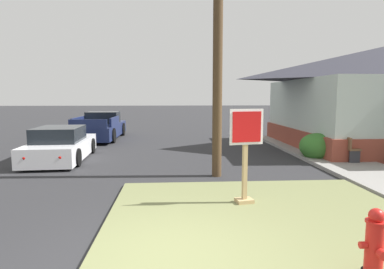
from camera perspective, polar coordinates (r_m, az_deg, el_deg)
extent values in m
plane|color=#2B2B2D|center=(4.94, -4.61, -21.86)|extent=(160.00, 160.00, 0.00)
cube|color=olive|center=(6.27, 13.37, -15.21)|extent=(5.99, 5.78, 0.08)
cube|color=gray|center=(11.61, 27.42, -5.47)|extent=(2.20, 16.64, 0.12)
cylinder|color=red|center=(4.88, 29.40, -16.87)|extent=(0.22, 0.22, 0.64)
cylinder|color=red|center=(4.76, 29.64, -13.18)|extent=(0.25, 0.25, 0.03)
sphere|color=red|center=(4.74, 29.69, -12.32)|extent=(0.19, 0.19, 0.19)
cube|color=red|center=(4.71, 29.74, -11.51)|extent=(0.04, 0.04, 0.04)
cylinder|color=red|center=(4.79, 27.85, -16.81)|extent=(0.08, 0.09, 0.09)
cylinder|color=red|center=(4.76, 30.48, -17.75)|extent=(0.12, 0.09, 0.12)
cube|color=tan|center=(7.00, 9.30, -4.07)|extent=(0.11, 0.11, 1.96)
cube|color=tan|center=(7.24, 9.15, -11.40)|extent=(0.41, 0.35, 0.08)
cube|color=white|center=(6.86, 9.58, 1.34)|extent=(0.74, 0.16, 0.75)
cube|color=red|center=(6.85, 9.62, 1.33)|extent=(0.63, 0.14, 0.64)
cylinder|color=black|center=(6.87, -8.35, -13.38)|extent=(0.70, 0.70, 0.02)
cube|color=silver|center=(13.08, -21.96, -2.35)|extent=(2.01, 4.38, 0.64)
cube|color=black|center=(12.80, -22.32, -0.02)|extent=(1.64, 2.05, 0.56)
cylinder|color=black|center=(14.59, -23.76, -1.93)|extent=(0.25, 0.63, 0.62)
cylinder|color=black|center=(14.18, -17.26, -1.90)|extent=(0.25, 0.63, 0.62)
cylinder|color=black|center=(12.10, -27.44, -3.80)|extent=(0.25, 0.63, 0.62)
cylinder|color=black|center=(11.61, -19.65, -3.84)|extent=(0.25, 0.63, 0.62)
sphere|color=white|center=(15.21, -21.85, -0.90)|extent=(0.14, 0.14, 0.14)
sphere|color=red|center=(11.26, -27.41, -3.71)|extent=(0.12, 0.12, 0.12)
sphere|color=white|center=(14.96, -17.90, -0.86)|extent=(0.14, 0.14, 0.14)
sphere|color=red|center=(10.92, -22.16, -3.75)|extent=(0.12, 0.12, 0.12)
cube|color=#19234C|center=(18.69, -15.77, 0.76)|extent=(2.02, 5.35, 0.68)
cube|color=black|center=(19.37, -15.36, 2.87)|extent=(1.76, 1.40, 0.68)
cube|color=#19234C|center=(17.98, -19.41, 2.19)|extent=(0.11, 2.24, 0.44)
cube|color=#19234C|center=(17.55, -13.47, 2.29)|extent=(0.11, 2.24, 0.44)
cube|color=#19234C|center=(16.11, -17.83, 1.77)|extent=(1.79, 0.11, 0.44)
cylinder|color=black|center=(20.47, -17.35, 0.86)|extent=(0.26, 0.76, 0.76)
cylinder|color=black|center=(20.10, -12.18, 0.92)|extent=(0.26, 0.76, 0.76)
cylinder|color=black|center=(17.40, -19.90, -0.22)|extent=(0.26, 0.76, 0.76)
cylinder|color=black|center=(16.96, -13.84, -0.18)|extent=(0.26, 0.76, 0.76)
cube|color=brown|center=(12.91, 25.19, -1.94)|extent=(0.44, 1.61, 0.06)
cube|color=brown|center=(12.80, 24.52, -0.98)|extent=(0.09, 1.60, 0.38)
cube|color=#2D2D33|center=(12.32, 26.66, -3.51)|extent=(0.36, 0.07, 0.41)
cube|color=#2D2D33|center=(13.58, 23.74, -2.47)|extent=(0.36, 0.07, 0.41)
cylinder|color=#4C3823|center=(9.69, 4.59, 18.77)|extent=(0.28, 0.28, 8.77)
ellipsoid|color=#36722B|center=(12.98, 21.08, -1.98)|extent=(1.27, 1.27, 1.00)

